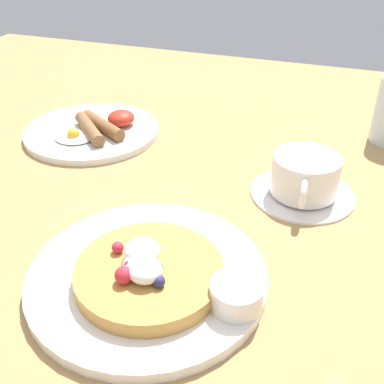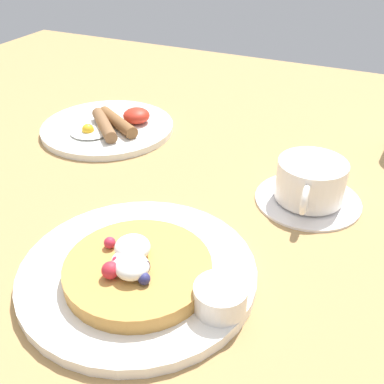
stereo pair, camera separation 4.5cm
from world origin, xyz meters
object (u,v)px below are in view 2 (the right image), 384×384
Objects in this scene: syrup_ramekin at (220,297)px; coffee_cup at (311,180)px; pancake_plate at (138,272)px; breakfast_plate at (108,128)px; coffee_saucer at (308,199)px.

coffee_cup reaches higher than syrup_ramekin.
syrup_ramekin reaches higher than pancake_plate.
coffee_cup is at bearing -11.41° from breakfast_plate.
coffee_cup is at bearing -84.99° from coffee_saucer.
syrup_ramekin is 23.77cm from coffee_cup.
pancake_plate is 10.28cm from syrup_ramekin.
coffee_cup is (36.51, -7.37, 2.85)cm from breakfast_plate.
breakfast_plate is at bearing 128.56° from pancake_plate.
breakfast_plate is 1.62× the size of coffee_saucer.
coffee_cup is at bearing 82.59° from syrup_ramekin.
coffee_saucer is at bearing 82.66° from syrup_ramekin.
pancake_plate is 1.81× the size of coffee_saucer.
pancake_plate is 25.76cm from coffee_saucer.
coffee_cup is (3.06, 23.56, 0.76)cm from syrup_ramekin.
pancake_plate is at bearing -120.56° from coffee_cup.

